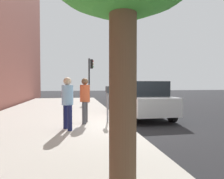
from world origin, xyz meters
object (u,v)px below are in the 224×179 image
(pedestrian_at_meter, at_px, (85,97))
(traffic_signal, at_px, (90,73))
(parking_meter, at_px, (108,96))
(parked_sedan_near, at_px, (142,99))
(pedestrian_bystander, at_px, (67,99))

(pedestrian_at_meter, height_order, traffic_signal, traffic_signal)
(traffic_signal, bearing_deg, parking_meter, -179.64)
(pedestrian_at_meter, xyz_separation_m, parked_sedan_near, (1.62, -2.88, -0.26))
(pedestrian_bystander, bearing_deg, traffic_signal, 57.74)
(parking_meter, bearing_deg, parked_sedan_near, -51.52)
(pedestrian_at_meter, xyz_separation_m, traffic_signal, (8.70, -0.83, 1.42))
(pedestrian_at_meter, xyz_separation_m, pedestrian_bystander, (-1.00, 0.61, -0.01))
(parking_meter, height_order, traffic_signal, traffic_signal)
(parked_sedan_near, xyz_separation_m, traffic_signal, (7.08, 2.05, 1.68))
(parking_meter, xyz_separation_m, pedestrian_bystander, (-1.03, 1.49, -0.01))
(parking_meter, height_order, pedestrian_at_meter, pedestrian_at_meter)
(parking_meter, relative_size, parked_sedan_near, 0.32)
(parked_sedan_near, distance_m, traffic_signal, 7.56)
(parking_meter, distance_m, pedestrian_bystander, 1.81)
(pedestrian_bystander, relative_size, parked_sedan_near, 0.39)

